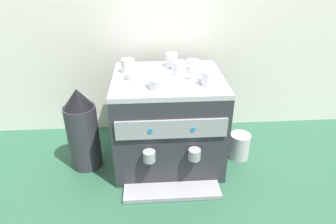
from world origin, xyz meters
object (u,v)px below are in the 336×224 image
object	(u,v)px
ceramic_cup_1	(180,70)
ceramic_cup_4	(193,67)
ceramic_bowl_1	(161,83)
coffee_grinder	(82,130)
milk_pitcher	(239,146)
ceramic_bowl_0	(135,75)
ceramic_cup_3	(172,60)
ceramic_cup_2	(128,65)
ceramic_cup_0	(209,78)
espresso_machine	(168,120)

from	to	relation	value
ceramic_cup_1	ceramic_cup_4	bearing A→B (deg)	31.65
ceramic_cup_4	ceramic_bowl_1	size ratio (longest dim) A/B	0.75
coffee_grinder	milk_pitcher	size ratio (longest dim) A/B	3.07
ceramic_bowl_0	ceramic_cup_3	bearing A→B (deg)	39.48
ceramic_cup_3	ceramic_bowl_0	world-z (taller)	ceramic_cup_3
ceramic_cup_2	coffee_grinder	size ratio (longest dim) A/B	0.23
ceramic_bowl_0	milk_pitcher	size ratio (longest dim) A/B	0.63
ceramic_cup_0	ceramic_cup_1	bearing A→B (deg)	141.43
ceramic_cup_2	ceramic_cup_4	size ratio (longest dim) A/B	1.21
ceramic_cup_3	ceramic_cup_4	bearing A→B (deg)	-50.81
espresso_machine	ceramic_cup_3	distance (m)	0.31
espresso_machine	ceramic_cup_2	size ratio (longest dim) A/B	5.64
ceramic_bowl_0	ceramic_cup_4	bearing A→B (deg)	7.40
ceramic_cup_0	coffee_grinder	xyz separation A→B (m)	(-0.61, 0.08, -0.29)
ceramic_cup_1	ceramic_cup_4	xyz separation A→B (m)	(0.07, 0.04, -0.00)
ceramic_cup_3	ceramic_bowl_1	world-z (taller)	ceramic_cup_3
ceramic_bowl_1	ceramic_bowl_0	bearing A→B (deg)	136.20
ceramic_cup_2	ceramic_cup_3	size ratio (longest dim) A/B	1.02
espresso_machine	ceramic_cup_4	world-z (taller)	ceramic_cup_4
espresso_machine	ceramic_cup_2	distance (m)	0.35
ceramic_cup_3	coffee_grinder	xyz separation A→B (m)	(-0.46, -0.18, -0.29)
ceramic_bowl_0	coffee_grinder	xyz separation A→B (m)	(-0.28, -0.02, -0.28)
espresso_machine	ceramic_bowl_0	world-z (taller)	ceramic_bowl_0
ceramic_cup_0	ceramic_cup_2	distance (m)	0.42
ceramic_cup_3	ceramic_bowl_1	bearing A→B (deg)	-104.56
ceramic_bowl_0	coffee_grinder	bearing A→B (deg)	-175.18
ceramic_cup_0	coffee_grinder	distance (m)	0.68
ceramic_cup_4	ceramic_bowl_0	bearing A→B (deg)	-172.60
coffee_grinder	ceramic_bowl_0	bearing A→B (deg)	4.82
milk_pitcher	ceramic_cup_1	bearing A→B (deg)	178.63
ceramic_bowl_0	coffee_grinder	world-z (taller)	ceramic_bowl_0
espresso_machine	ceramic_bowl_1	size ratio (longest dim) A/B	5.13
espresso_machine	ceramic_bowl_0	bearing A→B (deg)	-177.70
espresso_machine	ceramic_cup_0	xyz separation A→B (m)	(0.17, -0.11, 0.27)
ceramic_cup_1	coffee_grinder	bearing A→B (deg)	-178.00
ceramic_cup_0	ceramic_cup_2	xyz separation A→B (m)	(-0.37, 0.20, 0.00)
espresso_machine	ceramic_cup_0	world-z (taller)	ceramic_cup_0
espresso_machine	ceramic_bowl_1	bearing A→B (deg)	-108.41
ceramic_bowl_1	ceramic_cup_4	bearing A→B (deg)	42.19
ceramic_cup_1	ceramic_bowl_0	distance (m)	0.21
espresso_machine	milk_pitcher	size ratio (longest dim) A/B	4.01
ceramic_cup_0	milk_pitcher	size ratio (longest dim) A/B	0.68
ceramic_cup_4	coffee_grinder	size ratio (longest dim) A/B	0.19
ceramic_cup_0	ceramic_cup_3	size ratio (longest dim) A/B	0.98
ceramic_bowl_1	coffee_grinder	xyz separation A→B (m)	(-0.40, 0.09, -0.28)
ceramic_cup_1	ceramic_cup_2	size ratio (longest dim) A/B	1.02
ceramic_cup_1	ceramic_cup_3	distance (m)	0.16
ceramic_cup_1	ceramic_cup_4	size ratio (longest dim) A/B	1.23
ceramic_cup_1	milk_pitcher	world-z (taller)	ceramic_cup_1
ceramic_cup_0	ceramic_cup_3	xyz separation A→B (m)	(-0.14, 0.25, 0.00)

